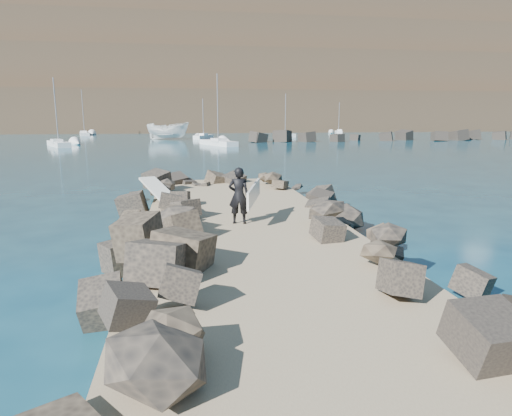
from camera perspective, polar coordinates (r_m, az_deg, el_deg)
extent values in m
plane|color=#0F384C|center=(12.98, -0.70, -5.63)|extent=(800.00, 800.00, 0.00)
cube|color=#8C7759|center=(11.01, 0.83, -7.16)|extent=(6.00, 26.00, 0.60)
cube|color=black|center=(11.33, -14.31, -5.93)|extent=(2.60, 22.00, 1.00)
cube|color=black|center=(12.22, 13.99, -4.63)|extent=(2.60, 22.00, 1.00)
cube|color=black|center=(76.75, 19.80, 8.40)|extent=(52.00, 4.00, 1.20)
cube|color=#2D4919|center=(173.11, -5.35, 15.45)|extent=(360.00, 140.00, 32.00)
cube|color=silver|center=(17.28, -12.17, 1.97)|extent=(1.55, 2.60, 0.09)
imported|color=white|center=(76.83, -10.96, 9.45)|extent=(7.72, 4.96, 2.79)
imported|color=black|center=(13.73, -2.16, 1.56)|extent=(0.70, 0.53, 1.71)
cube|color=silver|center=(13.78, -0.30, 1.81)|extent=(0.72, 2.04, 0.67)
cylinder|color=silver|center=(193.78, 28.17, 19.70)|extent=(8.86, 8.86, 7.75)
cube|color=white|center=(96.22, -20.64, 8.62)|extent=(3.24, 7.58, 0.80)
cylinder|color=gray|center=(96.15, -20.83, 11.24)|extent=(0.12, 0.12, 8.14)
cube|color=white|center=(95.35, -20.76, 8.89)|extent=(1.62, 2.28, 0.44)
cube|color=white|center=(60.29, -4.75, 8.04)|extent=(4.59, 7.73, 0.80)
cylinder|color=gray|center=(60.20, -4.82, 12.39)|extent=(0.12, 0.12, 8.46)
cube|color=white|center=(59.42, -4.69, 8.47)|extent=(1.98, 2.46, 0.44)
cube|color=white|center=(100.59, 10.27, 9.25)|extent=(2.52, 5.54, 0.80)
cylinder|color=gray|center=(100.53, 10.33, 11.15)|extent=(0.12, 0.12, 5.96)
cube|color=white|center=(99.98, 10.40, 9.52)|extent=(1.22, 1.69, 0.44)
cube|color=white|center=(85.53, 3.67, 9.05)|extent=(2.60, 6.67, 0.80)
cylinder|color=gray|center=(85.45, 3.70, 11.69)|extent=(0.12, 0.12, 7.17)
cube|color=white|center=(84.76, 3.79, 9.37)|extent=(1.36, 1.98, 0.44)
cube|color=white|center=(77.56, -6.58, 8.76)|extent=(3.63, 5.31, 0.80)
cylinder|color=gray|center=(77.48, -6.64, 11.21)|extent=(0.12, 0.12, 5.94)
cube|color=white|center=(76.98, -6.57, 9.11)|extent=(1.48, 1.74, 0.44)
cube|color=white|center=(63.08, -23.44, 7.29)|extent=(4.38, 7.12, 0.80)
cylinder|color=gray|center=(62.98, -23.75, 11.15)|extent=(0.12, 0.12, 7.82)
cube|color=white|center=(62.30, -23.65, 7.70)|extent=(1.86, 2.28, 0.44)
cube|color=white|center=(171.34, -23.41, 20.72)|extent=(10.00, 8.00, 4.00)
cube|color=white|center=(179.79, -8.98, 20.92)|extent=(8.00, 6.00, 3.50)
cube|color=white|center=(167.19, 4.07, 21.84)|extent=(12.00, 7.00, 4.00)
cube|color=white|center=(188.99, 14.26, 20.17)|extent=(6.00, 6.00, 3.00)
cube|color=white|center=(180.44, 23.19, 20.38)|extent=(5.00, 5.00, 5.00)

